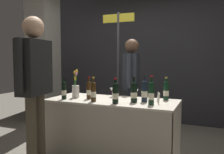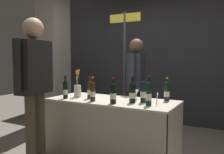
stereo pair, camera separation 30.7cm
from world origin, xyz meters
The scene contains 18 objects.
back_partition centered at (0.00, 2.03, 1.42)m, with size 6.29×0.12×2.84m, color #2D2D33.
concrete_pillar centered at (-1.90, 0.97, 1.62)m, with size 0.49×0.49×3.24m, color gray.
tasting_table centered at (0.00, 0.00, 0.53)m, with size 1.69×0.73×0.76m.
featured_wine_bottle centered at (-0.16, -0.21, 0.89)m, with size 0.07×0.07×0.31m.
display_bottle_0 centered at (0.56, -0.14, 0.91)m, with size 0.07×0.07×0.34m.
display_bottle_1 centered at (-0.31, -0.07, 0.89)m, with size 0.07×0.07×0.30m.
display_bottle_2 centered at (0.44, 0.01, 0.90)m, with size 0.08×0.08×0.33m.
display_bottle_3 centered at (0.66, 0.26, 0.89)m, with size 0.07×0.07×0.30m.
display_bottle_4 centered at (0.33, -0.08, 0.90)m, with size 0.08×0.08×0.32m.
display_bottle_5 centered at (-0.61, -0.21, 0.89)m, with size 0.07×0.07×0.31m.
display_bottle_6 centered at (0.14, -0.23, 0.89)m, with size 0.08×0.08×0.31m.
wine_glass_near_vendor centered at (-0.08, 0.21, 0.86)m, with size 0.07×0.07×0.13m.
wine_glass_mid centered at (0.28, 0.16, 0.86)m, with size 0.07×0.07×0.13m.
flower_vase centered at (-0.53, -0.05, 0.88)m, with size 0.10×0.10×0.39m.
brochure_stand centered at (0.61, -0.01, 0.83)m, with size 0.17×0.01×0.13m, color silver.
vendor_presenter centered at (0.00, 0.81, 0.96)m, with size 0.27×0.55×1.62m.
taster_foreground_right centered at (-0.67, -0.69, 1.08)m, with size 0.27×0.62×1.78m.
booth_signpost centered at (-0.34, 1.09, 1.30)m, with size 0.59×0.04×2.12m.
Camera 2 is at (1.48, -2.68, 1.30)m, focal length 37.68 mm.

